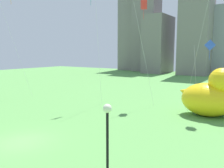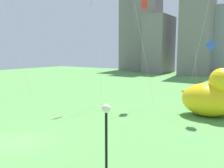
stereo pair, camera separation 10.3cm
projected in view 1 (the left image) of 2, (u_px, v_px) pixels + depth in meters
ground_plane at (22, 142)px, 17.12m from camera, size 140.00×140.00×0.00m
giant_inflatable_duck at (210, 96)px, 23.84m from camera, size 6.09×3.91×5.05m
lamppost at (107, 132)px, 10.17m from camera, size 0.39×0.39×4.33m
city_skyline at (161, 24)px, 78.17m from camera, size 39.08×17.95×38.10m
kite_red at (144, 5)px, 28.21m from camera, size 2.32×2.38×12.97m
kite_blue at (209, 47)px, 26.90m from camera, size 2.56×2.59×8.03m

